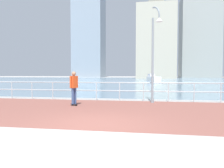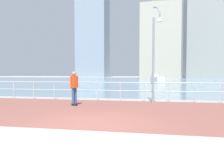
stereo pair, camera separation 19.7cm
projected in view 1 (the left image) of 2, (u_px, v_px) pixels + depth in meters
ground at (140, 81)px, 45.96m from camera, size 220.00×220.00×0.00m
brick_paving at (109, 110)px, 9.30m from camera, size 28.00×6.84×0.01m
harbor_water at (141, 80)px, 57.01m from camera, size 180.00×88.00×0.00m
waterfront_railing at (120, 88)px, 12.63m from camera, size 25.25×0.06×1.10m
lamppost at (155, 50)px, 11.48m from camera, size 0.58×0.73×5.20m
skateboarder at (74, 85)px, 10.60m from camera, size 0.41×0.54×1.70m
sailboat_teal at (153, 78)px, 46.01m from camera, size 2.99×5.15×6.92m
tower_glass at (199, 38)px, 98.79m from camera, size 16.79×12.26×38.53m
tower_steel at (155, 43)px, 81.89m from camera, size 14.04×16.45×28.62m
tower_concrete at (89, 34)px, 114.02m from camera, size 15.34×14.33×47.59m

